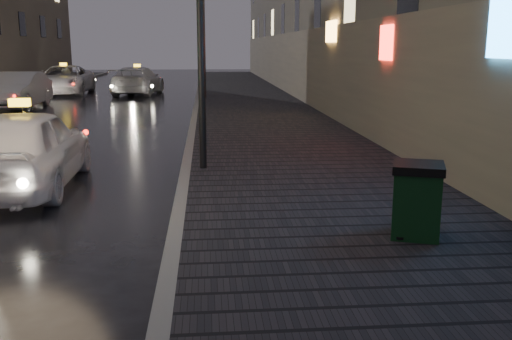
{
  "coord_description": "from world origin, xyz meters",
  "views": [
    {
      "loc": [
        1.94,
        -5.15,
        2.51
      ],
      "look_at": [
        2.6,
        2.49,
        0.85
      ],
      "focal_mm": 40.0,
      "sensor_mm": 36.0,
      "label": 1
    }
  ],
  "objects_px": {
    "lamp_far": "(203,25)",
    "taxi_mid": "(138,81)",
    "taxi_near": "(24,148)",
    "taxi_far": "(64,80)",
    "trash_bin": "(417,199)",
    "car_left_mid": "(18,90)"
  },
  "relations": [
    {
      "from": "lamp_far",
      "to": "taxi_far",
      "type": "relative_size",
      "value": 0.96
    },
    {
      "from": "car_left_mid",
      "to": "taxi_far",
      "type": "xyz_separation_m",
      "value": [
        0.11,
        7.37,
        0.02
      ]
    },
    {
      "from": "car_left_mid",
      "to": "taxi_far",
      "type": "bearing_deg",
      "value": 89.64
    },
    {
      "from": "car_left_mid",
      "to": "taxi_mid",
      "type": "height_order",
      "value": "car_left_mid"
    },
    {
      "from": "taxi_near",
      "to": "car_left_mid",
      "type": "xyz_separation_m",
      "value": [
        -4.47,
        14.06,
        -0.0
      ]
    },
    {
      "from": "car_left_mid",
      "to": "taxi_mid",
      "type": "distance_m",
      "value": 7.81
    },
    {
      "from": "taxi_near",
      "to": "car_left_mid",
      "type": "relative_size",
      "value": 0.97
    },
    {
      "from": "lamp_far",
      "to": "taxi_near",
      "type": "relative_size",
      "value": 1.21
    },
    {
      "from": "taxi_far",
      "to": "lamp_far",
      "type": "bearing_deg",
      "value": -32.83
    },
    {
      "from": "lamp_far",
      "to": "taxi_mid",
      "type": "distance_m",
      "value": 5.92
    },
    {
      "from": "lamp_far",
      "to": "car_left_mid",
      "type": "bearing_deg",
      "value": -159.84
    },
    {
      "from": "taxi_near",
      "to": "taxi_far",
      "type": "relative_size",
      "value": 0.8
    },
    {
      "from": "taxi_near",
      "to": "taxi_far",
      "type": "bearing_deg",
      "value": -79.86
    },
    {
      "from": "taxi_near",
      "to": "taxi_mid",
      "type": "distance_m",
      "value": 20.73
    },
    {
      "from": "taxi_near",
      "to": "taxi_mid",
      "type": "bearing_deg",
      "value": -90.3
    },
    {
      "from": "taxi_mid",
      "to": "trash_bin",
      "type": "bearing_deg",
      "value": 111.28
    },
    {
      "from": "trash_bin",
      "to": "taxi_far",
      "type": "distance_m",
      "value": 27.0
    },
    {
      "from": "taxi_mid",
      "to": "taxi_far",
      "type": "height_order",
      "value": "taxi_far"
    },
    {
      "from": "trash_bin",
      "to": "taxi_near",
      "type": "xyz_separation_m",
      "value": [
        -5.87,
        3.55,
        0.11
      ]
    },
    {
      "from": "taxi_far",
      "to": "trash_bin",
      "type": "bearing_deg",
      "value": -69.31
    },
    {
      "from": "lamp_far",
      "to": "trash_bin",
      "type": "distance_m",
      "value": 20.8
    },
    {
      "from": "lamp_far",
      "to": "car_left_mid",
      "type": "relative_size",
      "value": 1.17
    }
  ]
}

